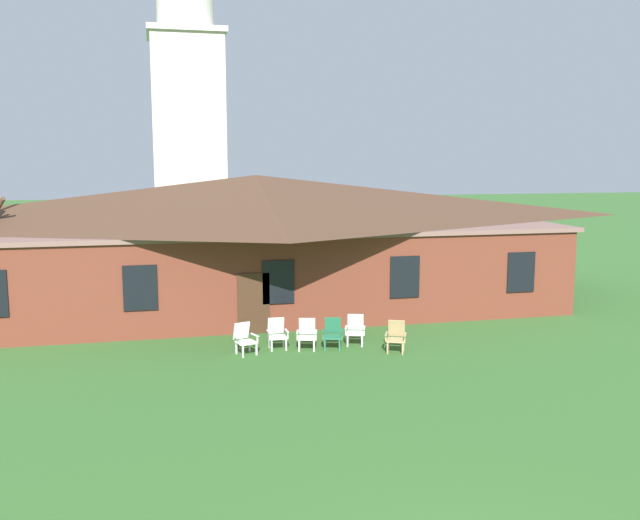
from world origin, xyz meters
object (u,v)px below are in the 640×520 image
object	(u,v)px
lawn_chair_by_porch	(244,338)
lawn_chair_near_door	(277,333)
lawn_chair_left_end	(307,333)
lawn_chair_middle	(333,332)
lawn_chair_right_end	(355,329)
lawn_chair_far_side	(396,336)

from	to	relation	value
lawn_chair_by_porch	lawn_chair_near_door	xyz separation A→B (m)	(1.08, 0.39, 0.00)
lawn_chair_left_end	lawn_chair_middle	size ratio (longest dim) A/B	1.00
lawn_chair_by_porch	lawn_chair_near_door	bearing A→B (deg)	19.70
lawn_chair_by_porch	lawn_chair_right_end	size ratio (longest dim) A/B	1.00
lawn_chair_middle	lawn_chair_right_end	xyz separation A→B (m)	(0.83, 0.28, 0.00)
lawn_chair_near_door	lawn_chair_middle	world-z (taller)	same
lawn_chair_middle	lawn_chair_far_side	bearing A→B (deg)	-24.44
lawn_chair_by_porch	lawn_chair_right_end	xyz separation A→B (m)	(3.63, 0.29, 0.00)
lawn_chair_right_end	lawn_chair_left_end	bearing A→B (deg)	-173.48
lawn_chair_by_porch	lawn_chair_right_end	distance (m)	3.64
lawn_chair_far_side	lawn_chair_by_porch	bearing A→B (deg)	169.98
lawn_chair_near_door	lawn_chair_middle	size ratio (longest dim) A/B	1.00
lawn_chair_far_side	lawn_chair_near_door	bearing A→B (deg)	161.25
lawn_chair_left_end	lawn_chair_near_door	bearing A→B (deg)	162.99
lawn_chair_near_door	lawn_chair_far_side	size ratio (longest dim) A/B	1.00
lawn_chair_by_porch	lawn_chair_far_side	xyz separation A→B (m)	(4.62, -0.82, 0.00)
lawn_chair_near_door	lawn_chair_middle	distance (m)	1.76
lawn_chair_middle	lawn_chair_left_end	bearing A→B (deg)	173.21
lawn_chair_left_end	lawn_chair_middle	world-z (taller)	same
lawn_chair_left_end	lawn_chair_far_side	distance (m)	2.79
lawn_chair_left_end	lawn_chair_far_side	world-z (taller)	same
lawn_chair_far_side	lawn_chair_middle	bearing A→B (deg)	155.56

